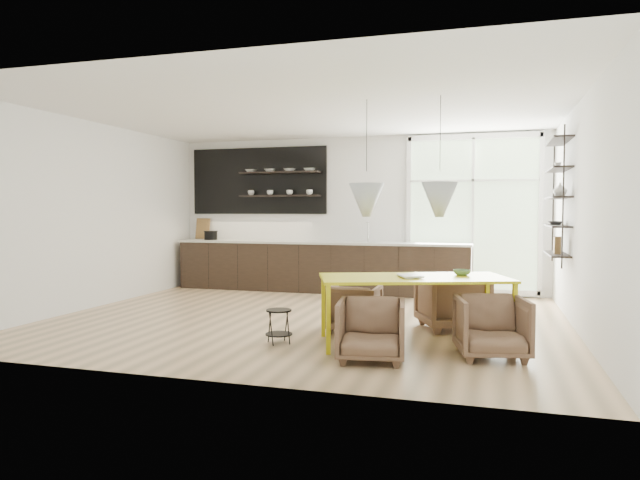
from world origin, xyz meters
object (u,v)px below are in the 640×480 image
at_px(armchair_back_left, 354,308).
at_px(armchair_front_left, 371,330).
at_px(dining_table, 414,281).
at_px(wire_stool, 279,322).
at_px(armchair_back_right, 452,301).
at_px(armchair_front_right, 492,327).

relative_size(armchair_back_left, armchair_front_left, 0.95).
height_order(dining_table, wire_stool, dining_table).
bearing_deg(wire_stool, armchair_front_left, -20.23).
xyz_separation_m(dining_table, armchair_back_right, (0.37, 0.96, -0.35)).
height_order(armchair_front_left, wire_stool, armchair_front_left).
height_order(armchair_back_left, armchair_back_right, armchair_back_right).
relative_size(armchair_back_right, armchair_front_right, 1.14).
relative_size(armchair_back_right, armchair_front_left, 1.17).
height_order(armchair_back_right, wire_stool, armchair_back_right).
relative_size(armchair_back_left, wire_stool, 1.67).
distance_m(armchair_front_right, wire_stool, 2.33).
height_order(armchair_front_left, armchair_front_right, armchair_front_right).
height_order(dining_table, armchair_front_right, dining_table).
bearing_deg(armchair_back_left, dining_table, 150.18).
xyz_separation_m(armchair_back_right, armchair_front_left, (-0.69, -1.82, -0.05)).
xyz_separation_m(dining_table, armchair_front_left, (-0.32, -0.86, -0.40)).
bearing_deg(dining_table, armchair_back_left, 130.59).
bearing_deg(armchair_back_left, armchair_front_left, 110.11).
bearing_deg(armchair_back_left, armchair_front_right, 152.29).
height_order(armchair_back_left, armchair_front_left, armchair_front_left).
xyz_separation_m(dining_table, armchair_back_left, (-0.80, 0.46, -0.42)).
bearing_deg(armchair_back_left, armchair_back_right, -157.07).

